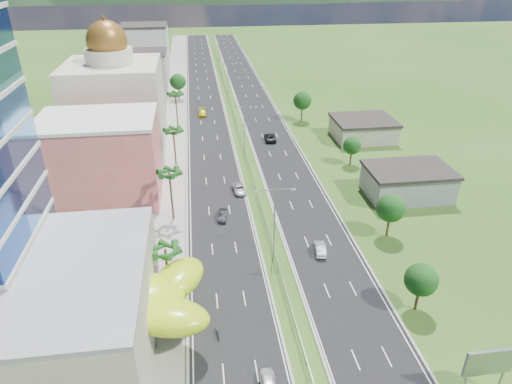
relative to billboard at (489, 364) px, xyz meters
name	(u,v)px	position (x,y,z in m)	size (l,w,h in m)	color
ground	(286,295)	(-17.00, 18.00, -4.42)	(500.00, 500.00, 0.00)	#2D5119
road_left	(205,103)	(-24.50, 108.00, -4.40)	(11.00, 260.00, 0.04)	black
road_right	(254,101)	(-9.50, 108.00, -4.40)	(11.00, 260.00, 0.04)	black
sidewalk_left	(174,104)	(-34.00, 108.00, -4.36)	(7.00, 260.00, 0.12)	gray
median_guardrail	(235,119)	(-17.00, 89.99, -3.80)	(0.10, 216.06, 0.76)	gray
streetlight_median_b	(274,214)	(-17.00, 28.00, 2.33)	(6.04, 0.25, 11.00)	gray
streetlight_median_c	(244,124)	(-17.00, 68.00, 2.33)	(6.04, 0.25, 11.00)	gray
streetlight_median_d	(228,76)	(-17.00, 113.00, 2.33)	(6.04, 0.25, 11.00)	gray
streetlight_median_e	(219,49)	(-17.00, 158.00, 2.33)	(6.04, 0.25, 11.00)	gray
mall_podium	(11,318)	(-49.00, 12.00, 1.08)	(30.00, 24.00, 11.00)	#9F9483
lime_canopy	(126,299)	(-37.00, 14.00, 0.57)	(18.00, 15.00, 7.40)	#A8D214
pink_shophouse	(102,160)	(-45.00, 50.00, 3.08)	(20.00, 15.00, 15.00)	#D75864
domed_building	(116,103)	(-45.00, 73.00, 6.93)	(20.00, 20.00, 28.70)	beige
midrise_grey	(134,88)	(-44.00, 98.00, 3.58)	(16.00, 15.00, 16.00)	gray
midrise_beige	(141,75)	(-44.00, 120.00, 2.08)	(16.00, 15.00, 13.00)	#9F9483
midrise_white	(146,52)	(-44.00, 143.00, 4.58)	(16.00, 15.00, 18.00)	silver
billboard	(489,364)	(0.00, 0.00, 0.00)	(5.20, 0.35, 6.20)	gray
shed_near	(407,183)	(11.00, 43.00, -1.92)	(15.00, 10.00, 5.00)	gray
shed_far	(363,130)	(13.00, 73.00, -2.22)	(14.00, 12.00, 4.40)	#9F9483
palm_tree_b	(165,252)	(-32.50, 20.00, 2.64)	(3.60, 3.60, 8.10)	#47301C
palm_tree_c	(169,175)	(-32.50, 40.00, 4.08)	(3.60, 3.60, 9.60)	#47301C
palm_tree_d	(173,132)	(-32.50, 63.00, 3.12)	(3.60, 3.60, 8.60)	#47301C
palm_tree_e	(175,95)	(-32.50, 88.00, 3.89)	(3.60, 3.60, 9.40)	#47301C
leafy_tree_lfar	(178,82)	(-32.50, 113.00, 1.16)	(4.90, 4.90, 8.05)	#47301C
leafy_tree_ra	(421,280)	(-1.00, 13.00, 0.35)	(4.20, 4.20, 6.90)	#47301C
leafy_tree_rb	(391,208)	(2.00, 30.00, 0.76)	(4.55, 4.55, 7.47)	#47301C
leafy_tree_rc	(352,146)	(5.00, 58.00, -0.05)	(3.85, 3.85, 6.33)	#47301C
leafy_tree_rd	(302,101)	(1.00, 88.00, 1.16)	(4.90, 4.90, 8.05)	#47301C
car_dark_left	(223,215)	(-24.05, 38.95, -3.72)	(1.41, 4.03, 1.33)	black
car_silver_mid_left	(239,189)	(-20.20, 48.44, -3.70)	(2.27, 4.92, 1.37)	#ABADB3
car_yellow_far_left	(202,112)	(-25.76, 96.29, -3.59)	(2.22, 5.46, 1.58)	gold
car_silver_right	(320,249)	(-9.99, 26.85, -3.67)	(1.51, 4.34, 1.43)	#B8BCC1
car_dark_far_right	(270,137)	(-9.91, 74.47, -3.59)	(2.61, 5.67, 1.58)	black
motorcycle	(217,332)	(-26.62, 11.80, -3.74)	(0.61, 2.02, 1.29)	black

